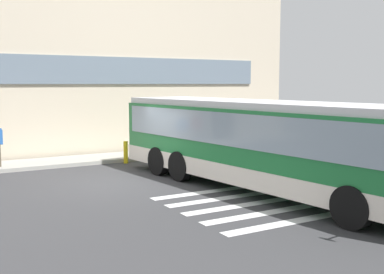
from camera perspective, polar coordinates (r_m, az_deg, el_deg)
ground_plane at (r=15.58m, az=-7.93°, el=-5.56°), size 80.00×90.00×0.02m
bay_paint_stripes at (r=12.97m, az=7.55°, el=-7.95°), size 4.40×3.96×0.01m
terminal_building at (r=26.28m, az=-19.18°, el=8.06°), size 24.65×13.80×8.23m
boarding_curb at (r=20.03m, az=-13.10°, el=-2.73°), size 26.85×2.00×0.15m
bus_main_foreground at (r=14.33m, az=8.45°, el=-1.16°), size 4.00×12.25×2.70m
safety_bollard_yellow at (r=19.32m, az=-8.00°, el=-1.83°), size 0.18×0.18×0.90m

